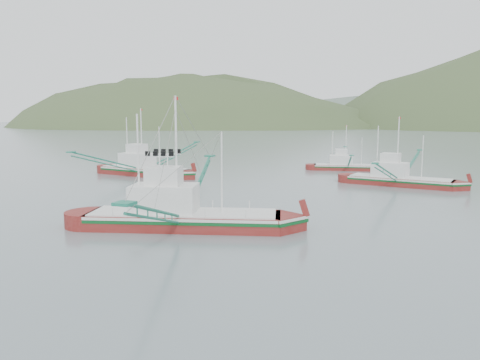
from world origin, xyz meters
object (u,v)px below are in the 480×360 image
(bg_boat_right, at_px, (399,173))
(bg_boat_far, at_px, (347,162))
(main_boat, at_px, (181,202))
(bg_boat_left, at_px, (144,163))

(bg_boat_right, bearing_deg, bg_boat_far, 130.80)
(main_boat, xyz_separation_m, bg_boat_left, (-22.15, 30.71, -0.25))
(bg_boat_far, relative_size, bg_boat_left, 0.74)
(bg_boat_far, distance_m, bg_boat_left, 35.76)
(main_boat, relative_size, bg_boat_right, 1.18)
(bg_boat_left, bearing_deg, bg_boat_right, 14.30)
(bg_boat_far, height_order, bg_boat_left, bg_boat_left)
(bg_boat_right, relative_size, bg_boat_left, 0.88)
(bg_boat_far, distance_m, bg_boat_right, 19.10)
(main_boat, relative_size, bg_boat_far, 1.39)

